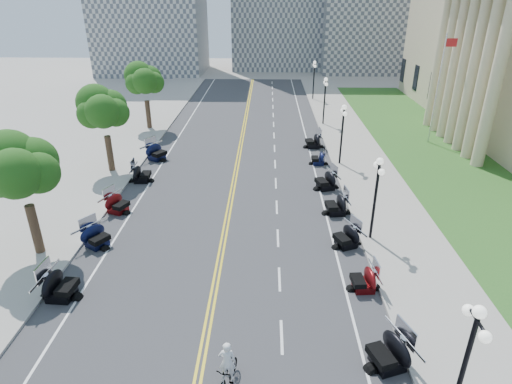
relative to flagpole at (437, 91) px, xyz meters
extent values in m
plane|color=gray|center=(-18.00, -22.00, -5.00)|extent=(160.00, 160.00, 0.00)
cube|color=#333335|center=(-18.00, -12.00, -5.00)|extent=(16.00, 90.00, 0.01)
cube|color=yellow|center=(-18.12, -12.00, -4.99)|extent=(0.12, 90.00, 0.00)
cube|color=yellow|center=(-17.88, -12.00, -4.99)|extent=(0.12, 90.00, 0.00)
cube|color=white|center=(-11.60, -12.00, -4.99)|extent=(0.12, 90.00, 0.00)
cube|color=white|center=(-24.40, -12.00, -4.99)|extent=(0.12, 90.00, 0.00)
cube|color=white|center=(-14.80, -26.00, -4.99)|extent=(0.12, 2.00, 0.00)
cube|color=white|center=(-14.80, -22.00, -4.99)|extent=(0.12, 2.00, 0.00)
cube|color=white|center=(-14.80, -18.00, -4.99)|extent=(0.12, 2.00, 0.00)
cube|color=white|center=(-14.80, -14.00, -4.99)|extent=(0.12, 2.00, 0.00)
cube|color=white|center=(-14.80, -10.00, -4.99)|extent=(0.12, 2.00, 0.00)
cube|color=white|center=(-14.80, -6.00, -4.99)|extent=(0.12, 2.00, 0.00)
cube|color=white|center=(-14.80, -2.00, -4.99)|extent=(0.12, 2.00, 0.00)
cube|color=white|center=(-14.80, 2.00, -4.99)|extent=(0.12, 2.00, 0.00)
cube|color=white|center=(-14.80, 6.00, -4.99)|extent=(0.12, 2.00, 0.00)
cube|color=white|center=(-14.80, 10.00, -4.99)|extent=(0.12, 2.00, 0.00)
cube|color=white|center=(-14.80, 14.00, -4.99)|extent=(0.12, 2.00, 0.00)
cube|color=white|center=(-14.80, 18.00, -4.99)|extent=(0.12, 2.00, 0.00)
cube|color=white|center=(-14.80, 22.00, -4.99)|extent=(0.12, 2.00, 0.00)
cube|color=white|center=(-14.80, 26.00, -4.99)|extent=(0.12, 2.00, 0.00)
cube|color=white|center=(-14.80, 30.00, -4.99)|extent=(0.12, 2.00, 0.00)
cube|color=#9E9991|center=(-7.50, -12.00, -4.92)|extent=(5.00, 90.00, 0.15)
cube|color=#9E9991|center=(-28.50, -12.00, -4.92)|extent=(5.00, 90.00, 0.15)
cube|color=#356023|center=(-0.50, -4.00, -4.95)|extent=(9.00, 60.00, 0.10)
cube|color=gray|center=(4.00, 43.00, 6.00)|extent=(20.00, 14.00, 22.00)
imported|color=#A51414|center=(-16.85, -28.51, -4.45)|extent=(1.04, 1.89, 1.09)
imported|color=silver|center=(-16.85, -28.51, -3.05)|extent=(0.62, 0.41, 1.71)
camera|label=1|loc=(-15.51, -39.74, 8.15)|focal=30.00mm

